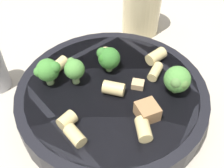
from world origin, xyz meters
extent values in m
plane|color=#BCB29E|center=(0.00, 0.00, 0.00)|extent=(2.00, 2.00, 0.00)
cylinder|color=black|center=(0.00, 0.00, 0.02)|extent=(0.26, 0.26, 0.04)
cylinder|color=silver|center=(0.00, 0.00, 0.04)|extent=(0.24, 0.24, 0.01)
torus|color=black|center=(0.00, 0.00, 0.04)|extent=(0.26, 0.26, 0.00)
cylinder|color=#9EC175|center=(0.04, -0.03, 0.05)|extent=(0.01, 0.01, 0.02)
sphere|color=#569942|center=(0.04, -0.03, 0.06)|extent=(0.03, 0.03, 0.03)
sphere|color=#579141|center=(0.05, -0.03, 0.07)|extent=(0.01, 0.01, 0.01)
sphere|color=#5A9044|center=(0.05, -0.04, 0.07)|extent=(0.01, 0.01, 0.01)
cylinder|color=#9EC175|center=(0.08, -0.04, 0.05)|extent=(0.01, 0.01, 0.01)
sphere|color=#478E38|center=(0.08, -0.04, 0.06)|extent=(0.03, 0.03, 0.03)
sphere|color=#448636|center=(0.09, -0.04, 0.06)|extent=(0.01, 0.01, 0.01)
sphere|color=#428635|center=(0.07, -0.03, 0.07)|extent=(0.02, 0.02, 0.02)
cylinder|color=#84AD60|center=(-0.01, -0.04, 0.05)|extent=(0.01, 0.01, 0.01)
sphere|color=#387A2D|center=(-0.01, -0.04, 0.06)|extent=(0.03, 0.03, 0.03)
sphere|color=#327727|center=(0.00, -0.04, 0.06)|extent=(0.02, 0.02, 0.02)
sphere|color=#39782E|center=(0.00, -0.05, 0.06)|extent=(0.01, 0.01, 0.01)
sphere|color=#3A772F|center=(0.00, -0.04, 0.07)|extent=(0.02, 0.02, 0.02)
cylinder|color=#84AD60|center=(-0.08, 0.03, 0.04)|extent=(0.01, 0.01, 0.01)
sphere|color=#569942|center=(-0.08, 0.03, 0.06)|extent=(0.04, 0.04, 0.04)
sphere|color=#598943|center=(-0.07, 0.04, 0.07)|extent=(0.02, 0.02, 0.02)
sphere|color=#59853D|center=(-0.08, 0.04, 0.06)|extent=(0.02, 0.02, 0.02)
cylinder|color=#E0C67F|center=(-0.08, -0.04, 0.05)|extent=(0.03, 0.03, 0.02)
cylinder|color=#E0C67F|center=(0.00, 0.01, 0.05)|extent=(0.03, 0.03, 0.02)
cylinder|color=#E0C67F|center=(-0.01, 0.08, 0.05)|extent=(0.02, 0.03, 0.02)
cylinder|color=#E0C67F|center=(-0.01, -0.06, 0.05)|extent=(0.02, 0.03, 0.02)
cylinder|color=#E0C67F|center=(0.06, -0.06, 0.05)|extent=(0.03, 0.03, 0.02)
cylinder|color=#E0C67F|center=(0.06, 0.06, 0.05)|extent=(0.02, 0.03, 0.02)
cylinder|color=#E0C67F|center=(-0.07, -0.01, 0.05)|extent=(0.03, 0.03, 0.01)
cylinder|color=#E0C67F|center=(0.07, 0.04, 0.05)|extent=(0.03, 0.03, 0.02)
cube|color=tan|center=(-0.03, 0.01, 0.04)|extent=(0.02, 0.02, 0.01)
cube|color=#A87A4C|center=(-0.03, 0.06, 0.05)|extent=(0.03, 0.03, 0.02)
cylinder|color=beige|center=(-0.11, -0.17, 0.06)|extent=(0.07, 0.07, 0.12)
cylinder|color=beige|center=(-0.11, -0.17, 0.02)|extent=(0.06, 0.06, 0.05)
camera|label=1|loc=(0.08, 0.25, 0.32)|focal=45.00mm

